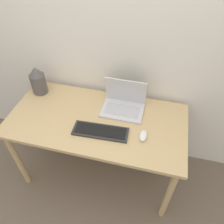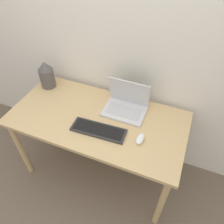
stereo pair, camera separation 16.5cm
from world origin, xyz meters
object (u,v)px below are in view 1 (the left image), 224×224
at_px(mouse, 143,136).
at_px(vase, 38,80).
at_px(laptop, 124,103).
at_px(keyboard, 100,131).

bearing_deg(mouse, vase, 162.83).
distance_m(laptop, mouse, 0.34).
bearing_deg(mouse, keyboard, -174.77).
relative_size(laptop, mouse, 3.23).
bearing_deg(laptop, keyboard, -110.45).
distance_m(laptop, vase, 0.78).
bearing_deg(mouse, laptop, 127.37).
height_order(laptop, keyboard, laptop).
distance_m(keyboard, vase, 0.75).
distance_m(mouse, vase, 1.03).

